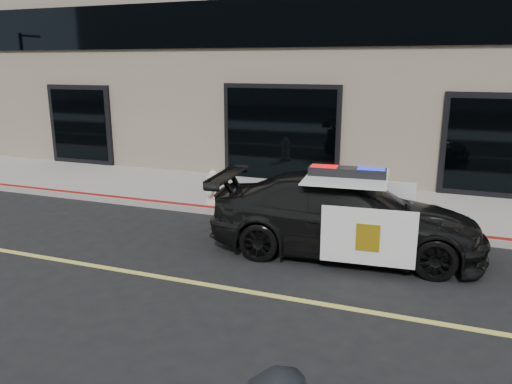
% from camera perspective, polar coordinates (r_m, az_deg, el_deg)
% --- Properties ---
extents(ground, '(120.00, 120.00, 0.00)m').
position_cam_1_polar(ground, '(8.12, -5.82, -10.49)').
color(ground, black).
rests_on(ground, ground).
extents(sidewalk_n, '(60.00, 3.50, 0.15)m').
position_cam_1_polar(sidewalk_n, '(12.73, 4.68, -0.81)').
color(sidewalk_n, gray).
rests_on(sidewalk_n, ground).
extents(police_car, '(2.78, 5.25, 1.62)m').
position_cam_1_polar(police_car, '(9.30, 10.18, -2.59)').
color(police_car, black).
rests_on(police_car, ground).
extents(fire_hydrant, '(0.37, 0.52, 0.82)m').
position_cam_1_polar(fire_hydrant, '(12.01, -4.90, 0.53)').
color(fire_hydrant, beige).
rests_on(fire_hydrant, sidewalk_n).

